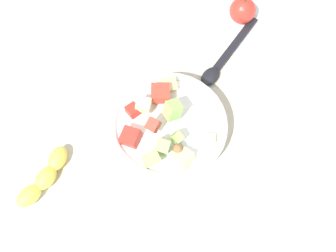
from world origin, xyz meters
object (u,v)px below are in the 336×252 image
Objects in this scene: serving_spoon at (222,61)px; whole_apple at (243,11)px; banana_whole at (44,177)px; salad_bowl at (168,127)px.

whole_apple reaches higher than serving_spoon.
whole_apple is at bearing -165.83° from serving_spoon.
whole_apple is at bearing 170.82° from banana_whole.
salad_bowl is at bearing 1.93° from serving_spoon.
serving_spoon is at bearing -178.07° from salad_bowl.
serving_spoon is (-0.22, -0.01, -0.03)m from salad_bowl.
whole_apple is 0.60m from banana_whole.
banana_whole is (0.59, -0.10, -0.01)m from whole_apple.
salad_bowl is 3.23× the size of whole_apple.
banana_whole is (0.45, -0.13, 0.01)m from serving_spoon.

